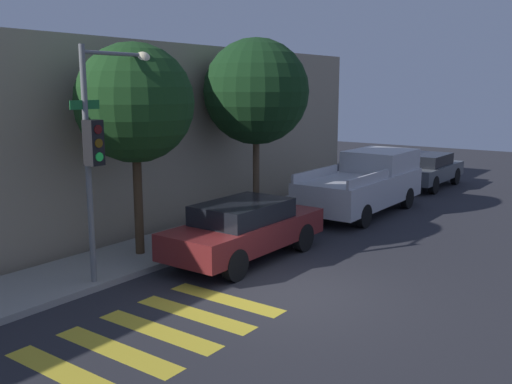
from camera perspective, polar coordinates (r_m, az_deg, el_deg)
ground_plane at (r=11.72m, az=2.90°, el=-10.21°), size 60.00×60.00×0.00m
sidewalk at (r=14.36m, az=-11.63°, el=-6.20°), size 26.00×2.16×0.14m
building_row at (r=17.43m, az=-22.00°, el=4.96°), size 26.00×6.00×5.38m
crosswalk at (r=10.23m, az=-9.72°, el=-13.54°), size 4.13×2.60×0.00m
traffic_light_pole at (r=12.06m, az=-14.94°, el=6.24°), size 2.11×0.56×4.96m
sedan_near_corner at (r=13.78m, az=-1.10°, el=-3.65°), size 4.55×1.76×1.44m
pickup_truck at (r=19.34m, az=10.86°, el=0.94°), size 5.53×2.12×1.97m
sedan_middle at (r=24.78m, az=16.67°, el=2.20°), size 4.43×1.80×1.40m
tree_near_corner at (r=13.72m, az=-12.05°, el=8.65°), size 2.80×2.80×5.17m
tree_midblock at (r=17.32m, az=0.02°, el=9.99°), size 3.17×3.17×5.58m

